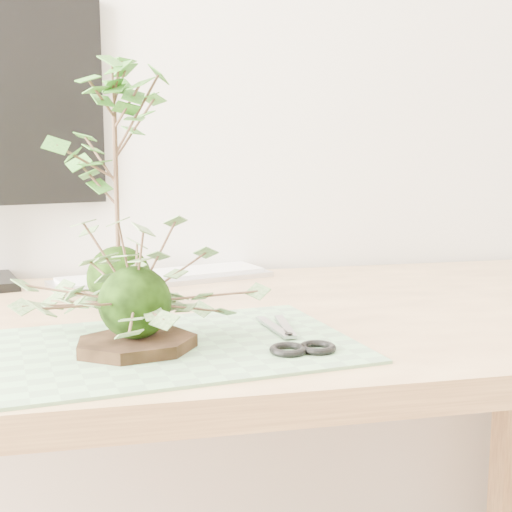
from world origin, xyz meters
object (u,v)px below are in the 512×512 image
object	(u,v)px
desk	(186,373)
keyboard	(163,277)
maple_kokedama	(114,120)
ivy_kokedama	(134,269)

from	to	relation	value
desk	keyboard	distance (m)	0.29
desk	maple_kokedama	xyz separation A→B (m)	(-0.09, 0.06, 0.37)
keyboard	maple_kokedama	bearing A→B (deg)	-127.82
ivy_kokedama	maple_kokedama	xyz separation A→B (m)	(-0.01, 0.24, 0.18)
desk	maple_kokedama	distance (m)	0.39
ivy_kokedama	keyboard	distance (m)	0.47
maple_kokedama	keyboard	bearing A→B (deg)	67.94
keyboard	desk	bearing A→B (deg)	-104.25
desk	maple_kokedama	world-z (taller)	maple_kokedama
ivy_kokedama	maple_kokedama	world-z (taller)	maple_kokedama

